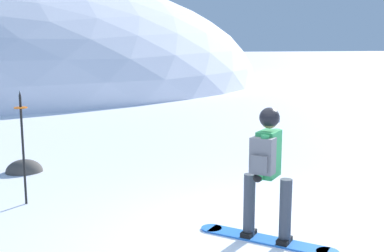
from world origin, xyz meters
The scene contains 4 objects.
ground_plane centered at (0.00, 0.00, 0.00)m, with size 300.00×300.00×0.00m, color white.
snowboarder_main centered at (0.07, 0.10, 0.92)m, with size 1.36×1.41×1.71m.
piste_marker_near centered at (-2.87, 2.55, 1.02)m, with size 0.20×0.20×1.78m.
rock_dark centered at (-2.96, 4.58, 0.00)m, with size 0.71×0.60×0.50m.
Camera 1 is at (-2.52, -5.12, 2.47)m, focal length 44.87 mm.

